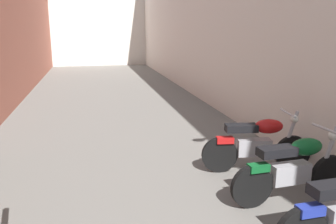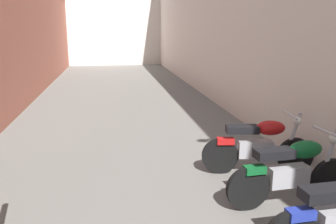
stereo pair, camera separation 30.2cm
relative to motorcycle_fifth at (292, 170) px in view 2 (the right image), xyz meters
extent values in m
plane|color=#66635E|center=(-1.98, 4.32, -0.50)|extent=(40.68, 40.68, 0.00)
cube|color=beige|center=(-1.98, 19.66, 2.12)|extent=(8.85, 2.00, 5.25)
cube|color=black|center=(-0.29, -1.14, 0.26)|extent=(0.53, 0.24, 0.12)
cube|color=navy|center=(-0.55, -1.16, 0.06)|extent=(0.29, 0.15, 0.10)
cylinder|color=black|center=(0.61, 0.04, -0.20)|extent=(0.60, 0.12, 0.60)
cylinder|color=black|center=(-0.63, -0.04, -0.20)|extent=(0.60, 0.12, 0.60)
cube|color=#9E9EA3|center=(-0.06, 0.00, -0.08)|extent=(0.57, 0.23, 0.28)
ellipsoid|color=#0F5123|center=(0.17, 0.01, 0.28)|extent=(0.50, 0.29, 0.24)
cube|color=black|center=(-0.29, -0.02, 0.26)|extent=(0.53, 0.25, 0.12)
cylinder|color=#9E9EA3|center=(0.54, 0.03, 0.15)|extent=(0.25, 0.08, 0.77)
cylinder|color=#9E9EA3|center=(0.47, 0.03, 0.50)|extent=(0.07, 0.58, 0.04)
sphere|color=silver|center=(0.59, 0.04, 0.40)|extent=(0.14, 0.14, 0.14)
cube|color=#0F5123|center=(-0.55, -0.04, 0.06)|extent=(0.29, 0.16, 0.10)
cylinder|color=black|center=(0.61, 0.98, -0.20)|extent=(0.61, 0.17, 0.60)
cylinder|color=black|center=(-0.63, 1.16, -0.20)|extent=(0.61, 0.17, 0.60)
cube|color=#9E9EA3|center=(-0.06, 1.08, -0.08)|extent=(0.58, 0.28, 0.28)
ellipsoid|color=#AD1414|center=(0.17, 1.04, 0.28)|extent=(0.51, 0.33, 0.24)
cube|color=black|center=(-0.29, 1.11, 0.26)|extent=(0.55, 0.30, 0.12)
cylinder|color=#9E9EA3|center=(0.54, 0.99, 0.15)|extent=(0.25, 0.10, 0.77)
cylinder|color=#9E9EA3|center=(0.47, 1.00, 0.50)|extent=(0.12, 0.58, 0.04)
sphere|color=silver|center=(0.59, 0.98, 0.40)|extent=(0.14, 0.14, 0.14)
cube|color=#AD1414|center=(-0.55, 1.15, 0.06)|extent=(0.30, 0.18, 0.10)
camera|label=1|loc=(-2.66, -3.92, 1.86)|focal=36.90mm
camera|label=2|loc=(-2.37, -3.98, 1.86)|focal=36.90mm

